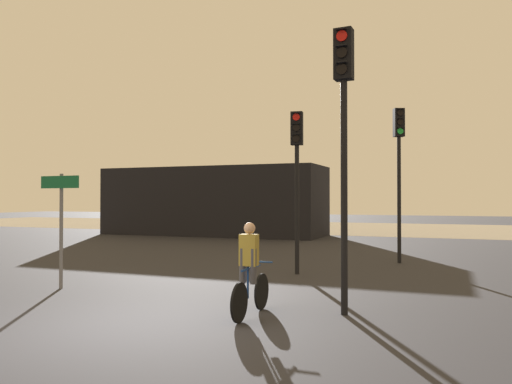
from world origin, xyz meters
TOP-DOWN VIEW (x-y plane):
  - ground_plane at (0.00, 0.00)m, footprint 120.00×120.00m
  - water_strip at (0.00, 29.23)m, footprint 80.00×16.00m
  - distant_building at (-7.80, 19.23)m, footprint 12.65×4.00m
  - traffic_light_near_right at (3.23, 2.31)m, footprint 0.33×0.35m
  - traffic_light_center at (1.07, 6.58)m, footprint 0.35×0.37m
  - traffic_light_far_right at (3.41, 10.00)m, footprint 0.39×0.41m
  - direction_sign_post at (-3.26, 2.47)m, footprint 1.10×0.13m
  - cyclist at (1.75, 1.56)m, footprint 0.46×1.71m

SIDE VIEW (x-z plane):
  - ground_plane at x=0.00m, z-range 0.00..0.00m
  - water_strip at x=0.00m, z-range 0.00..0.01m
  - cyclist at x=1.75m, z-range 0.01..1.63m
  - direction_sign_post at x=-3.26m, z-range 0.40..3.00m
  - distant_building at x=-7.80m, z-range 0.00..3.83m
  - traffic_light_center at x=1.07m, z-range 0.86..5.26m
  - traffic_light_far_right at x=3.41m, z-range 0.93..5.85m
  - traffic_light_near_right at x=3.23m, z-range 0.94..5.97m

